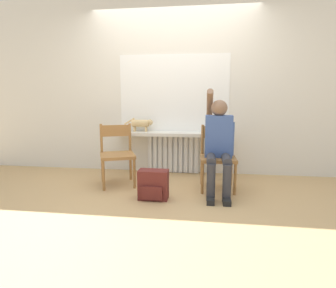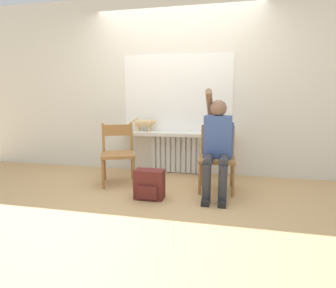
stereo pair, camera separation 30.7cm
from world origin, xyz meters
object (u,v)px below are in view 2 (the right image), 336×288
chair_left (118,153)px  chair_right (217,157)px  cat (145,123)px  backpack (149,184)px  person (217,142)px

chair_left → chair_right: size_ratio=1.00×
chair_right → cat: 1.37m
chair_left → backpack: size_ratio=2.37×
backpack → chair_left: bearing=140.0°
chair_right → backpack: 0.94m
chair_left → cat: size_ratio=1.80×
chair_left → person: size_ratio=0.64×
person → backpack: size_ratio=3.71×
cat → chair_right: bearing=-29.1°
chair_right → backpack: (-0.75, -0.50, -0.26)m
person → backpack: (-0.75, -0.39, -0.47)m
backpack → chair_right: bearing=33.7°
person → cat: person is taller
chair_right → person: person is taller
chair_left → chair_right: bearing=-22.5°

